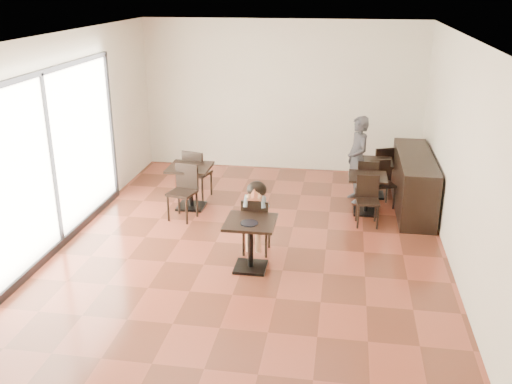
% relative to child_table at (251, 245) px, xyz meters
% --- Properties ---
extents(floor, '(6.00, 8.00, 0.01)m').
position_rel_child_table_xyz_m(floor, '(-0.12, 0.78, -0.37)').
color(floor, brown).
rests_on(floor, ground).
extents(ceiling, '(6.00, 8.00, 0.01)m').
position_rel_child_table_xyz_m(ceiling, '(-0.12, 0.78, 2.83)').
color(ceiling, white).
rests_on(ceiling, floor).
extents(wall_back, '(6.00, 0.01, 3.20)m').
position_rel_child_table_xyz_m(wall_back, '(-0.12, 4.78, 1.23)').
color(wall_back, white).
rests_on(wall_back, floor).
extents(wall_front, '(6.00, 0.01, 3.20)m').
position_rel_child_table_xyz_m(wall_front, '(-0.12, -3.22, 1.23)').
color(wall_front, white).
rests_on(wall_front, floor).
extents(wall_left, '(0.01, 8.00, 3.20)m').
position_rel_child_table_xyz_m(wall_left, '(-3.12, 0.78, 1.23)').
color(wall_left, white).
rests_on(wall_left, floor).
extents(wall_right, '(0.01, 8.00, 3.20)m').
position_rel_child_table_xyz_m(wall_right, '(2.88, 0.78, 1.23)').
color(wall_right, white).
rests_on(wall_right, floor).
extents(storefront_window, '(0.04, 4.50, 2.60)m').
position_rel_child_table_xyz_m(storefront_window, '(-3.09, 0.28, 1.03)').
color(storefront_window, white).
rests_on(storefront_window, floor).
extents(child_table, '(0.71, 0.71, 0.75)m').
position_rel_child_table_xyz_m(child_table, '(0.00, 0.00, 0.00)').
color(child_table, black).
rests_on(child_table, floor).
extents(child_chair, '(0.41, 0.41, 0.90)m').
position_rel_child_table_xyz_m(child_chair, '(0.00, 0.55, 0.08)').
color(child_chair, black).
rests_on(child_chair, floor).
extents(child, '(0.41, 0.57, 1.13)m').
position_rel_child_table_xyz_m(child, '(0.00, 0.55, 0.19)').
color(child, gray).
rests_on(child, child_chair).
extents(plate, '(0.25, 0.25, 0.02)m').
position_rel_child_table_xyz_m(plate, '(0.00, -0.10, 0.38)').
color(plate, black).
rests_on(plate, child_table).
extents(pizza_slice, '(0.26, 0.20, 0.06)m').
position_rel_child_table_xyz_m(pizza_slice, '(0.00, 0.36, 0.61)').
color(pizza_slice, tan).
rests_on(pizza_slice, child).
extents(adult_patron, '(0.57, 0.69, 1.62)m').
position_rel_child_table_xyz_m(adult_patron, '(1.51, 3.01, 0.44)').
color(adult_patron, '#38383D').
rests_on(adult_patron, floor).
extents(cafe_table_mid, '(0.71, 0.71, 0.70)m').
position_rel_child_table_xyz_m(cafe_table_mid, '(1.70, 2.41, -0.02)').
color(cafe_table_mid, black).
rests_on(cafe_table_mid, floor).
extents(cafe_table_left, '(0.91, 0.91, 0.79)m').
position_rel_child_table_xyz_m(cafe_table_left, '(-1.47, 2.18, 0.02)').
color(cafe_table_left, black).
rests_on(cafe_table_left, floor).
extents(cafe_table_back, '(0.86, 0.86, 0.71)m').
position_rel_child_table_xyz_m(cafe_table_back, '(1.85, 3.31, -0.02)').
color(cafe_table_back, black).
rests_on(cafe_table_back, floor).
extents(chair_mid_a, '(0.41, 0.41, 0.85)m').
position_rel_child_table_xyz_m(chair_mid_a, '(1.70, 2.96, 0.05)').
color(chair_mid_a, black).
rests_on(chair_mid_a, floor).
extents(chair_mid_b, '(0.41, 0.41, 0.85)m').
position_rel_child_table_xyz_m(chair_mid_b, '(1.70, 1.86, 0.05)').
color(chair_mid_b, black).
rests_on(chair_mid_b, floor).
extents(chair_left_a, '(0.52, 0.52, 0.95)m').
position_rel_child_table_xyz_m(chair_left_a, '(-1.47, 2.73, 0.10)').
color(chair_left_a, black).
rests_on(chair_left_a, floor).
extents(chair_left_b, '(0.52, 0.52, 0.95)m').
position_rel_child_table_xyz_m(chair_left_b, '(-1.47, 1.63, 0.10)').
color(chair_left_b, black).
rests_on(chair_left_b, floor).
extents(chair_back_a, '(0.49, 0.49, 0.85)m').
position_rel_child_table_xyz_m(chair_back_a, '(1.99, 3.86, 0.05)').
color(chair_back_a, black).
rests_on(chair_back_a, floor).
extents(chair_back_b, '(0.49, 0.49, 0.85)m').
position_rel_child_table_xyz_m(chair_back_b, '(1.99, 2.76, 0.05)').
color(chair_back_b, black).
rests_on(chair_back_b, floor).
extents(service_counter, '(0.60, 2.40, 1.00)m').
position_rel_child_table_xyz_m(service_counter, '(2.53, 2.78, 0.13)').
color(service_counter, black).
rests_on(service_counter, floor).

